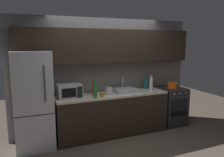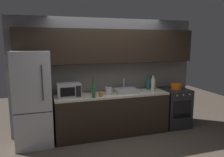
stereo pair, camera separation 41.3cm
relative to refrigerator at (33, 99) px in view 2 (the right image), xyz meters
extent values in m
plane|color=#4C4238|center=(1.59, -0.90, -0.91)|extent=(10.00, 10.00, 0.00)
cube|color=slate|center=(1.59, 0.40, 0.34)|extent=(4.16, 0.10, 2.50)
cube|color=slate|center=(1.59, 0.35, 0.29)|extent=(4.16, 0.01, 0.60)
cube|color=black|center=(1.59, 0.18, 0.99)|extent=(3.83, 0.34, 0.70)
cube|color=black|center=(1.59, 0.00, -0.48)|extent=(2.42, 0.60, 0.86)
cube|color=beige|center=(1.59, 0.00, -0.03)|extent=(2.42, 0.60, 0.04)
cube|color=#B7BABF|center=(0.00, 0.00, 0.00)|extent=(0.68, 0.66, 1.82)
cube|color=black|center=(0.00, -0.33, -0.18)|extent=(0.67, 0.00, 0.01)
cylinder|color=#333333|center=(0.19, -0.35, 0.36)|extent=(0.02, 0.02, 0.64)
cube|color=#232326|center=(3.14, 0.00, -0.46)|extent=(0.60, 0.60, 0.90)
cube|color=black|center=(3.14, -0.30, -0.42)|extent=(0.45, 0.01, 0.40)
cylinder|color=#B2B2B7|center=(2.97, -0.31, -0.08)|extent=(0.03, 0.02, 0.03)
cylinder|color=#B2B2B7|center=(3.14, -0.31, -0.08)|extent=(0.03, 0.02, 0.03)
cylinder|color=#B2B2B7|center=(3.30, -0.31, -0.08)|extent=(0.03, 0.02, 0.03)
cube|color=#A8AAAF|center=(0.68, 0.02, 0.12)|extent=(0.46, 0.34, 0.27)
cube|color=black|center=(0.64, -0.15, 0.12)|extent=(0.28, 0.01, 0.18)
cube|color=black|center=(0.85, -0.15, 0.12)|extent=(0.10, 0.01, 0.22)
cube|color=#ADAFB5|center=(1.91, 0.03, 0.03)|extent=(0.48, 0.38, 0.08)
cylinder|color=silver|center=(1.91, 0.16, 0.18)|extent=(0.02, 0.02, 0.22)
cylinder|color=#B7BABF|center=(1.48, -0.07, 0.07)|extent=(0.14, 0.14, 0.16)
sphere|color=black|center=(1.48, -0.07, 0.16)|extent=(0.02, 0.02, 0.02)
cone|color=#B7BABF|center=(1.57, -0.07, 0.10)|extent=(0.03, 0.03, 0.05)
cylinder|color=silver|center=(2.49, -0.09, 0.14)|extent=(0.08, 0.08, 0.30)
cylinder|color=silver|center=(2.49, -0.09, 0.32)|extent=(0.03, 0.03, 0.07)
cylinder|color=#1E6B2D|center=(1.14, -0.20, 0.14)|extent=(0.07, 0.07, 0.31)
cylinder|color=#1E6B2D|center=(1.14, -0.20, 0.34)|extent=(0.03, 0.03, 0.07)
cylinder|color=#A82323|center=(1.19, 0.03, 0.14)|extent=(0.07, 0.07, 0.30)
cylinder|color=#A82323|center=(1.19, 0.03, 0.32)|extent=(0.02, 0.02, 0.07)
cylinder|color=gold|center=(2.66, 0.16, 0.11)|extent=(0.08, 0.08, 0.24)
cylinder|color=gold|center=(2.66, 0.16, 0.26)|extent=(0.03, 0.03, 0.07)
cylinder|color=#19666B|center=(2.51, 0.18, 0.12)|extent=(0.08, 0.08, 0.27)
cylinder|color=#19666B|center=(2.51, 0.18, 0.29)|extent=(0.03, 0.03, 0.07)
cylinder|color=#B27019|center=(1.29, -0.18, 0.03)|extent=(0.08, 0.08, 0.09)
cylinder|color=orange|center=(3.15, 0.00, 0.04)|extent=(0.25, 0.25, 0.11)
cylinder|color=orange|center=(3.15, 0.00, 0.11)|extent=(0.26, 0.26, 0.02)
camera|label=1|loc=(-0.16, -4.15, 1.06)|focal=34.82mm
camera|label=2|loc=(0.23, -4.29, 1.06)|focal=34.82mm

